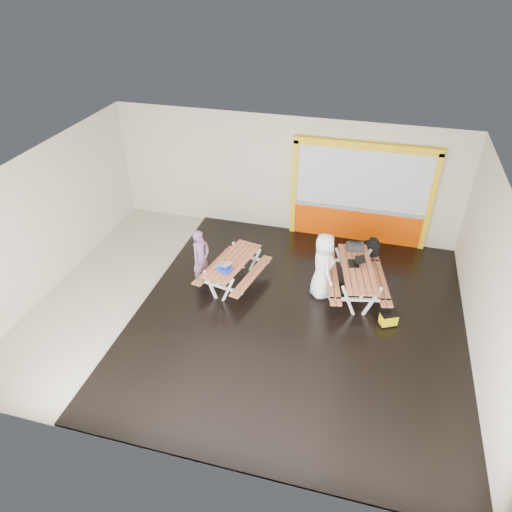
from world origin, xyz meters
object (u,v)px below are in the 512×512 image
(laptop_right, at_px, (356,262))
(dark_case, at_px, (342,289))
(toolbox, at_px, (355,247))
(backpack, at_px, (372,248))
(picnic_table_left, at_px, (233,266))
(person_left, at_px, (201,258))
(blue_pouch, at_px, (225,269))
(laptop_left, at_px, (224,265))
(fluke_bag, at_px, (388,319))
(picnic_table_right, at_px, (357,274))
(person_right, at_px, (323,266))

(laptop_right, distance_m, dark_case, 0.81)
(laptop_right, height_order, toolbox, toolbox)
(laptop_right, relative_size, backpack, 0.87)
(backpack, bearing_deg, picnic_table_left, -155.82)
(person_left, distance_m, blue_pouch, 0.81)
(picnic_table_left, relative_size, laptop_left, 4.55)
(blue_pouch, bearing_deg, person_left, 155.28)
(laptop_left, relative_size, blue_pouch, 1.44)
(fluke_bag, bearing_deg, laptop_left, 176.35)
(picnic_table_right, xyz_separation_m, dark_case, (-0.29, 0.00, -0.51))
(picnic_table_left, xyz_separation_m, laptop_right, (2.96, 0.53, 0.30))
(picnic_table_left, bearing_deg, dark_case, 7.92)
(picnic_table_left, distance_m, backpack, 3.62)
(picnic_table_right, xyz_separation_m, backpack, (0.29, 1.10, 0.12))
(backpack, distance_m, dark_case, 1.40)
(picnic_table_right, height_order, laptop_left, laptop_left)
(laptop_left, distance_m, laptop_right, 3.20)
(blue_pouch, distance_m, backpack, 3.90)
(person_right, height_order, blue_pouch, person_right)
(picnic_table_left, distance_m, blue_pouch, 0.53)
(picnic_table_left, relative_size, laptop_right, 4.60)
(person_left, height_order, laptop_right, person_left)
(laptop_right, bearing_deg, backpack, 70.19)
(dark_case, xyz_separation_m, fluke_bag, (1.14, -0.97, 0.09))
(person_right, bearing_deg, toolbox, -59.66)
(picnic_table_left, relative_size, backpack, 4.02)
(blue_pouch, bearing_deg, picnic_table_right, 15.61)
(dark_case, bearing_deg, toolbox, 78.91)
(person_left, xyz_separation_m, fluke_bag, (4.66, -0.45, -0.59))
(laptop_right, distance_m, backpack, 1.02)
(blue_pouch, bearing_deg, fluke_bag, -1.58)
(person_right, height_order, dark_case, person_right)
(picnic_table_left, bearing_deg, toolbox, 21.75)
(person_right, bearing_deg, dark_case, -93.32)
(picnic_table_right, relative_size, laptop_right, 5.10)
(backpack, bearing_deg, laptop_left, -152.06)
(picnic_table_left, distance_m, laptop_left, 0.42)
(person_right, xyz_separation_m, laptop_left, (-2.33, -0.51, -0.06))
(laptop_left, bearing_deg, person_left, 164.14)
(person_left, distance_m, person_right, 3.02)
(picnic_table_left, bearing_deg, fluke_bag, -8.67)
(picnic_table_left, distance_m, fluke_bag, 3.93)
(laptop_left, relative_size, laptop_right, 1.01)
(laptop_left, bearing_deg, backpack, 27.94)
(blue_pouch, bearing_deg, laptop_left, 112.82)
(person_left, height_order, backpack, person_left)
(backpack, height_order, fluke_bag, backpack)
(person_left, distance_m, laptop_left, 0.70)
(backpack, relative_size, fluke_bag, 1.15)
(picnic_table_left, height_order, person_right, person_right)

